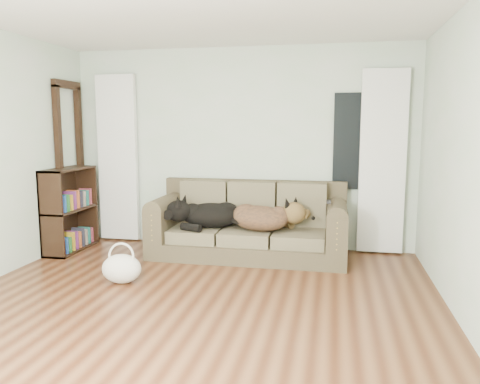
% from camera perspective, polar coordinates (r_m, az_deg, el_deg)
% --- Properties ---
extents(floor, '(5.00, 5.00, 0.00)m').
position_cam_1_polar(floor, '(4.08, -7.17, -15.07)').
color(floor, '#422010').
rests_on(floor, ground).
extents(wall_back, '(4.50, 0.04, 2.60)m').
position_cam_1_polar(wall_back, '(6.17, 0.02, 5.35)').
color(wall_back, silver).
rests_on(wall_back, ground).
extents(curtain_left, '(0.55, 0.08, 2.25)m').
position_cam_1_polar(curtain_left, '(6.66, -14.65, 3.99)').
color(curtain_left, white).
rests_on(curtain_left, ground).
extents(curtain_right, '(0.55, 0.08, 2.25)m').
position_cam_1_polar(curtain_right, '(6.01, 16.97, 3.48)').
color(curtain_right, white).
rests_on(curtain_right, ground).
extents(window_pane, '(0.50, 0.03, 1.20)m').
position_cam_1_polar(window_pane, '(6.02, 13.69, 6.00)').
color(window_pane, black).
rests_on(window_pane, wall_back).
extents(door_casing, '(0.07, 0.60, 2.10)m').
position_cam_1_polar(door_casing, '(6.58, -19.96, 2.85)').
color(door_casing, black).
rests_on(door_casing, ground).
extents(sofa, '(2.36, 1.02, 0.97)m').
position_cam_1_polar(sofa, '(5.73, 1.01, -3.45)').
color(sofa, '#2F2C1C').
rests_on(sofa, floor).
extents(dog_black_lab, '(0.77, 0.57, 0.31)m').
position_cam_1_polar(dog_black_lab, '(5.80, -3.96, -3.03)').
color(dog_black_lab, black).
rests_on(dog_black_lab, sofa).
extents(dog_shepherd, '(0.87, 0.74, 0.33)m').
position_cam_1_polar(dog_shepherd, '(5.63, 2.95, -3.26)').
color(dog_shepherd, black).
rests_on(dog_shepherd, sofa).
extents(tv_remote, '(0.05, 0.18, 0.02)m').
position_cam_1_polar(tv_remote, '(5.48, 10.76, -1.16)').
color(tv_remote, black).
rests_on(tv_remote, sofa).
extents(tote_bag, '(0.49, 0.44, 0.30)m').
position_cam_1_polar(tote_bag, '(4.99, -14.24, -8.93)').
color(tote_bag, white).
rests_on(tote_bag, floor).
extents(bookshelf, '(0.37, 0.87, 1.06)m').
position_cam_1_polar(bookshelf, '(6.38, -20.02, -2.29)').
color(bookshelf, black).
rests_on(bookshelf, floor).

